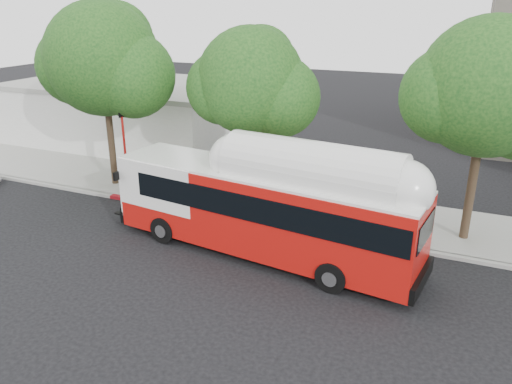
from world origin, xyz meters
TOP-DOWN VIEW (x-y plane):
  - ground at (0.00, 0.00)m, footprint 120.00×120.00m
  - sidewalk at (0.00, 6.50)m, footprint 60.00×5.00m
  - curb_strip at (0.00, 3.90)m, footprint 60.00×0.30m
  - red_curb_segment at (-3.00, 3.90)m, footprint 10.00×0.32m
  - street_tree_left at (-8.53, 5.56)m, footprint 6.67×5.80m
  - street_tree_mid at (-0.59, 6.06)m, footprint 5.75×5.00m
  - street_tree_right at (9.44, 5.86)m, footprint 6.21×5.40m
  - low_commercial_bldg at (-14.00, 14.00)m, footprint 16.20×10.20m
  - transit_bus at (1.64, 1.29)m, footprint 13.62×4.28m
  - signal_pole at (-7.34, 4.50)m, footprint 0.13×0.42m

SIDE VIEW (x-z plane):
  - ground at x=0.00m, z-range 0.00..0.00m
  - sidewalk at x=0.00m, z-range 0.00..0.15m
  - curb_strip at x=0.00m, z-range 0.00..0.15m
  - red_curb_segment at x=-3.00m, z-range 0.00..0.16m
  - transit_bus at x=1.64m, z-range -0.13..3.84m
  - low_commercial_bldg at x=-14.00m, z-range 0.03..4.28m
  - signal_pole at x=-7.34m, z-range 0.06..4.50m
  - street_tree_mid at x=-0.59m, z-range 1.60..10.22m
  - street_tree_right at x=9.44m, z-range 1.67..10.85m
  - street_tree_left at x=-8.53m, z-range 1.73..11.47m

